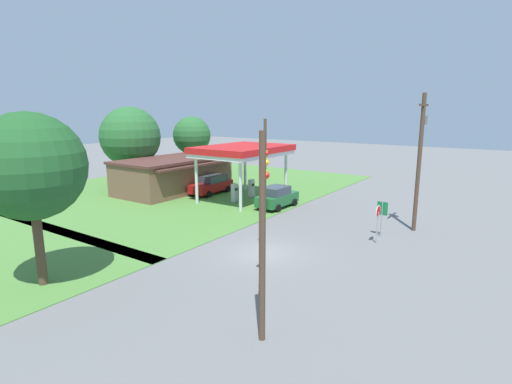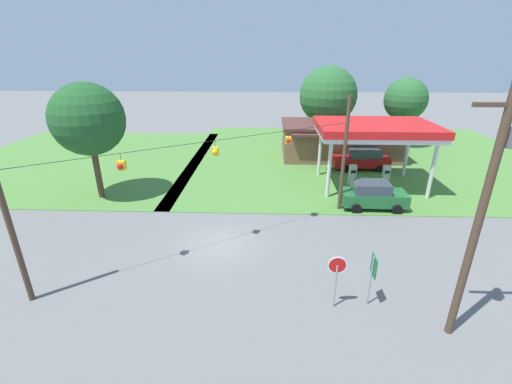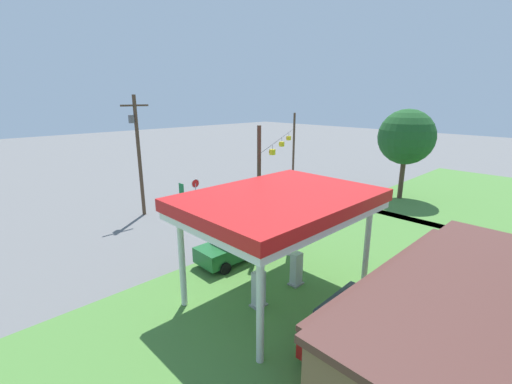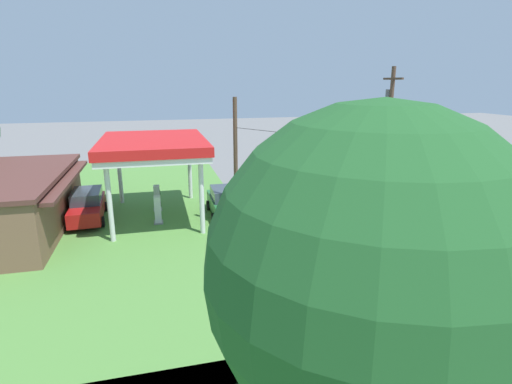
# 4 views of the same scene
# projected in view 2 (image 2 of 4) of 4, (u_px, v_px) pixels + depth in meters

# --- Properties ---
(ground_plane) EXTENTS (160.00, 160.00, 0.00)m
(ground_plane) POSITION_uv_depth(u_px,v_px,m) (220.00, 244.00, 19.52)
(ground_plane) COLOR slate
(grass_verge_station_corner) EXTENTS (36.00, 28.00, 0.04)m
(grass_verge_station_corner) POSITION_uv_depth(u_px,v_px,m) (366.00, 157.00, 35.70)
(grass_verge_station_corner) COLOR #4C7F38
(grass_verge_station_corner) RESTS_ON ground
(grass_verge_opposite_corner) EXTENTS (24.00, 24.00, 0.04)m
(grass_verge_opposite_corner) POSITION_uv_depth(u_px,v_px,m) (85.00, 159.00, 34.87)
(grass_verge_opposite_corner) COLOR #4C7F38
(grass_verge_opposite_corner) RESTS_ON ground
(gas_station_canopy) EXTENTS (8.83, 6.35, 5.13)m
(gas_station_canopy) POSITION_uv_depth(u_px,v_px,m) (375.00, 130.00, 26.23)
(gas_station_canopy) COLOR silver
(gas_station_canopy) RESTS_ON ground
(gas_station_store) EXTENTS (12.00, 7.00, 3.50)m
(gas_station_store) POSITION_uv_depth(u_px,v_px,m) (341.00, 140.00, 35.11)
(gas_station_store) COLOR brown
(gas_station_store) RESTS_ON ground
(fuel_pump_near) EXTENTS (0.71, 0.56, 1.76)m
(fuel_pump_near) POSITION_uv_depth(u_px,v_px,m) (352.00, 176.00, 27.71)
(fuel_pump_near) COLOR gray
(fuel_pump_near) RESTS_ON ground
(fuel_pump_far) EXTENTS (0.71, 0.56, 1.76)m
(fuel_pump_far) POSITION_uv_depth(u_px,v_px,m) (386.00, 176.00, 27.61)
(fuel_pump_far) COLOR gray
(fuel_pump_far) RESTS_ON ground
(car_at_pumps_front) EXTENTS (4.40, 2.15, 1.92)m
(car_at_pumps_front) POSITION_uv_depth(u_px,v_px,m) (373.00, 195.00, 23.67)
(car_at_pumps_front) COLOR #1E602D
(car_at_pumps_front) RESTS_ON ground
(car_at_pumps_rear) EXTENTS (5.16, 2.28, 1.89)m
(car_at_pumps_rear) POSITION_uv_depth(u_px,v_px,m) (361.00, 159.00, 31.58)
(car_at_pumps_rear) COLOR #AD1414
(car_at_pumps_rear) RESTS_ON ground
(stop_sign_roadside) EXTENTS (0.80, 0.08, 2.50)m
(stop_sign_roadside) POSITION_uv_depth(u_px,v_px,m) (337.00, 271.00, 14.05)
(stop_sign_roadside) COLOR #99999E
(stop_sign_roadside) RESTS_ON ground
(route_sign) EXTENTS (0.10, 0.70, 2.40)m
(route_sign) POSITION_uv_depth(u_px,v_px,m) (373.00, 271.00, 14.24)
(route_sign) COLOR gray
(route_sign) RESTS_ON ground
(utility_pole_main) EXTENTS (2.20, 0.44, 9.52)m
(utility_pole_main) POSITION_uv_depth(u_px,v_px,m) (484.00, 209.00, 11.39)
(utility_pole_main) COLOR #4C3828
(utility_pole_main) RESTS_ON ground
(signal_span_gantry) EXTENTS (15.59, 10.24, 7.72)m
(signal_span_gantry) POSITION_uv_depth(u_px,v_px,m) (216.00, 175.00, 17.93)
(signal_span_gantry) COLOR #4C3828
(signal_span_gantry) RESTS_ON ground
(tree_behind_station) EXTENTS (6.52, 6.52, 8.77)m
(tree_behind_station) POSITION_uv_depth(u_px,v_px,m) (328.00, 96.00, 39.11)
(tree_behind_station) COLOR #4C3828
(tree_behind_station) RESTS_ON ground
(tree_west_verge) EXTENTS (5.02, 5.02, 8.35)m
(tree_west_verge) POSITION_uv_depth(u_px,v_px,m) (88.00, 120.00, 23.62)
(tree_west_verge) COLOR #4C3828
(tree_west_verge) RESTS_ON ground
(tree_far_back) EXTENTS (4.66, 4.66, 7.60)m
(tree_far_back) POSITION_uv_depth(u_px,v_px,m) (406.00, 100.00, 37.80)
(tree_far_back) COLOR #4C3828
(tree_far_back) RESTS_ON ground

